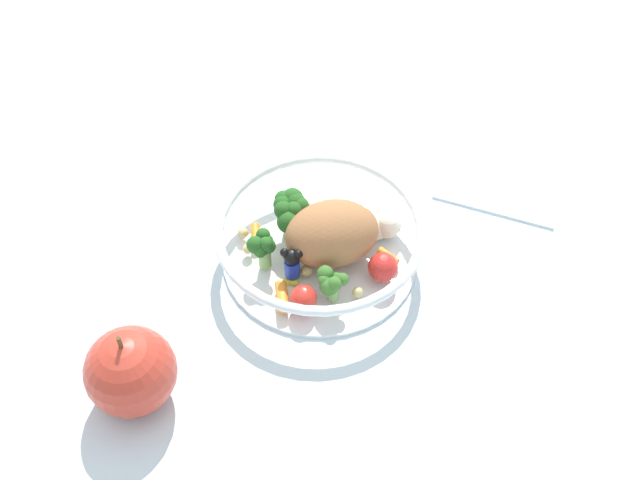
{
  "coord_description": "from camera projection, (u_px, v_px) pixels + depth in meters",
  "views": [
    {
      "loc": [
        0.05,
        -0.47,
        0.57
      ],
      "look_at": [
        -0.01,
        -0.01,
        0.03
      ],
      "focal_mm": 41.05,
      "sensor_mm": 36.0,
      "label": 1
    }
  ],
  "objects": [
    {
      "name": "loose_apple",
      "position": [
        131.0,
        371.0,
        0.6
      ],
      "size": [
        0.08,
        0.08,
        0.09
      ],
      "color": "#BC3828",
      "rests_on": "ground_plane"
    },
    {
      "name": "folded_napkin",
      "position": [
        506.0,
        167.0,
        0.81
      ],
      "size": [
        0.16,
        0.17,
        0.01
      ],
      "primitive_type": "cube",
      "rotation": [
        0.0,
        0.0,
        -0.22
      ],
      "color": "white",
      "rests_on": "ground_plane"
    },
    {
      "name": "ground_plane",
      "position": [
        333.0,
        252.0,
        0.74
      ],
      "size": [
        2.4,
        2.4,
        0.0
      ],
      "primitive_type": "plane",
      "color": "silver"
    },
    {
      "name": "food_container",
      "position": [
        326.0,
        236.0,
        0.71
      ],
      "size": [
        0.2,
        0.2,
        0.07
      ],
      "color": "white",
      "rests_on": "ground_plane"
    }
  ]
}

